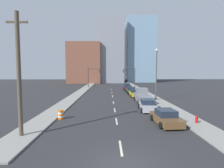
# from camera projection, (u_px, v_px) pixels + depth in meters

# --- Properties ---
(ground_plane) EXTENTS (200.00, 200.00, 0.00)m
(ground_plane) POSITION_uv_depth(u_px,v_px,m) (123.00, 163.00, 9.72)
(ground_plane) COLOR #2D2D30
(sidewalk_left) EXTENTS (2.51, 97.28, 0.13)m
(sidewalk_left) POSITION_uv_depth(u_px,v_px,m) (88.00, 86.00, 58.06)
(sidewalk_left) COLOR gray
(sidewalk_left) RESTS_ON ground
(sidewalk_right) EXTENTS (2.51, 97.28, 0.13)m
(sidewalk_right) POSITION_uv_depth(u_px,v_px,m) (134.00, 86.00, 58.37)
(sidewalk_right) COLOR gray
(sidewalk_right) RESTS_ON ground
(lane_stripe_at_2m) EXTENTS (0.16, 2.40, 0.01)m
(lane_stripe_at_2m) POSITION_uv_depth(u_px,v_px,m) (121.00, 148.00, 11.72)
(lane_stripe_at_2m) COLOR beige
(lane_stripe_at_2m) RESTS_ON ground
(lane_stripe_at_8m) EXTENTS (0.16, 2.40, 0.01)m
(lane_stripe_at_8m) POSITION_uv_depth(u_px,v_px,m) (117.00, 121.00, 17.92)
(lane_stripe_at_8m) COLOR beige
(lane_stripe_at_8m) RESTS_ON ground
(lane_stripe_at_13m) EXTENTS (0.16, 2.40, 0.01)m
(lane_stripe_at_13m) POSITION_uv_depth(u_px,v_px,m) (115.00, 110.00, 23.02)
(lane_stripe_at_13m) COLOR beige
(lane_stripe_at_13m) RESTS_ON ground
(lane_stripe_at_19m) EXTENTS (0.16, 2.40, 0.01)m
(lane_stripe_at_19m) POSITION_uv_depth(u_px,v_px,m) (114.00, 103.00, 28.46)
(lane_stripe_at_19m) COLOR beige
(lane_stripe_at_19m) RESTS_ON ground
(lane_stripe_at_26m) EXTENTS (0.16, 2.40, 0.01)m
(lane_stripe_at_26m) POSITION_uv_depth(u_px,v_px,m) (112.00, 96.00, 35.76)
(lane_stripe_at_26m) COLOR beige
(lane_stripe_at_26m) RESTS_ON ground
(lane_stripe_at_32m) EXTENTS (0.16, 2.40, 0.01)m
(lane_stripe_at_32m) POSITION_uv_depth(u_px,v_px,m) (112.00, 93.00, 41.80)
(lane_stripe_at_32m) COLOR beige
(lane_stripe_at_32m) RESTS_ON ground
(lane_stripe_at_39m) EXTENTS (0.16, 2.40, 0.01)m
(lane_stripe_at_39m) POSITION_uv_depth(u_px,v_px,m) (111.00, 89.00, 48.86)
(lane_stripe_at_39m) COLOR beige
(lane_stripe_at_39m) RESTS_ON ground
(building_brick_left) EXTENTS (14.00, 16.00, 17.18)m
(building_brick_left) POSITION_uv_depth(u_px,v_px,m) (85.00, 63.00, 78.64)
(building_brick_left) COLOR brown
(building_brick_left) RESTS_ON ground
(building_office_center) EXTENTS (12.00, 20.00, 28.22)m
(building_office_center) POSITION_uv_depth(u_px,v_px,m) (110.00, 52.00, 82.45)
(building_office_center) COLOR gray
(building_office_center) RESTS_ON ground
(building_glass_right) EXTENTS (13.00, 20.00, 29.48)m
(building_glass_right) POSITION_uv_depth(u_px,v_px,m) (139.00, 52.00, 86.68)
(building_glass_right) COLOR #7A9EB7
(building_glass_right) RESTS_ON ground
(traffic_signal_left) EXTENTS (3.79, 0.35, 6.19)m
(traffic_signal_left) POSITION_uv_depth(u_px,v_px,m) (91.00, 75.00, 53.67)
(traffic_signal_left) COLOR #38383D
(traffic_signal_left) RESTS_ON ground
(traffic_signal_right) EXTENTS (3.79, 0.35, 6.19)m
(traffic_signal_right) POSITION_uv_depth(u_px,v_px,m) (131.00, 75.00, 53.92)
(traffic_signal_right) COLOR #38383D
(traffic_signal_right) RESTS_ON ground
(utility_pole_left_near) EXTENTS (1.60, 0.32, 9.59)m
(utility_pole_left_near) POSITION_uv_depth(u_px,v_px,m) (19.00, 74.00, 13.25)
(utility_pole_left_near) COLOR brown
(utility_pole_left_near) RESTS_ON ground
(traffic_barrel) EXTENTS (0.56, 0.56, 0.95)m
(traffic_barrel) POSITION_uv_depth(u_px,v_px,m) (61.00, 115.00, 18.70)
(traffic_barrel) COLOR orange
(traffic_barrel) RESTS_ON ground
(street_lamp) EXTENTS (0.44, 0.44, 8.95)m
(street_lamp) POSITION_uv_depth(u_px,v_px,m) (156.00, 71.00, 30.13)
(street_lamp) COLOR #4C4C51
(street_lamp) RESTS_ON ground
(fire_hydrant) EXTENTS (0.26, 0.26, 0.84)m
(fire_hydrant) POSITION_uv_depth(u_px,v_px,m) (197.00, 120.00, 16.90)
(fire_hydrant) COLOR red
(fire_hydrant) RESTS_ON ground
(sedan_brown) EXTENTS (2.35, 4.40, 1.44)m
(sedan_brown) POSITION_uv_depth(u_px,v_px,m) (166.00, 117.00, 16.92)
(sedan_brown) COLOR brown
(sedan_brown) RESTS_ON ground
(sedan_silver) EXTENTS (2.23, 4.37, 1.47)m
(sedan_silver) POSITION_uv_depth(u_px,v_px,m) (147.00, 105.00, 22.74)
(sedan_silver) COLOR #B2B2BC
(sedan_silver) RESTS_ON ground
(pickup_truck_gray) EXTENTS (2.32, 6.38, 2.27)m
(pickup_truck_gray) POSITION_uv_depth(u_px,v_px,m) (143.00, 97.00, 29.00)
(pickup_truck_gray) COLOR slate
(pickup_truck_gray) RESTS_ON ground
(sedan_yellow) EXTENTS (2.26, 4.42, 1.45)m
(sedan_yellow) POSITION_uv_depth(u_px,v_px,m) (135.00, 93.00, 35.18)
(sedan_yellow) COLOR gold
(sedan_yellow) RESTS_ON ground
(sedan_green) EXTENTS (2.26, 4.32, 1.44)m
(sedan_green) POSITION_uv_depth(u_px,v_px,m) (131.00, 90.00, 40.36)
(sedan_green) COLOR #1E6033
(sedan_green) RESTS_ON ground
(sedan_maroon) EXTENTS (2.28, 4.41, 1.39)m
(sedan_maroon) POSITION_uv_depth(u_px,v_px,m) (128.00, 88.00, 45.86)
(sedan_maroon) COLOR maroon
(sedan_maroon) RESTS_ON ground
(sedan_blue) EXTENTS (2.28, 4.40, 1.48)m
(sedan_blue) POSITION_uv_depth(u_px,v_px,m) (127.00, 86.00, 51.79)
(sedan_blue) COLOR navy
(sedan_blue) RESTS_ON ground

